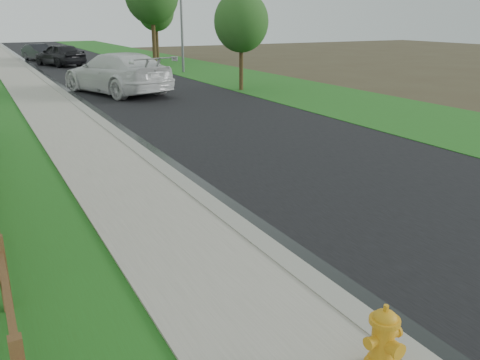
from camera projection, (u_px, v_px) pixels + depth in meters
ground at (358, 349)px, 6.02m from camera, size 120.00×120.00×0.00m
road at (94, 69)px, 37.53m from camera, size 8.00×90.00×0.02m
curb at (34, 71)px, 35.66m from camera, size 0.40×90.00×0.12m
wet_gutter at (39, 71)px, 35.82m from camera, size 0.50×90.00×0.00m
sidewalk at (14, 72)px, 35.08m from camera, size 2.20×90.00×0.10m
verge_far at (181, 65)px, 40.58m from camera, size 6.00×90.00×0.04m
fire_hydrant at (383, 340)px, 5.43m from camera, size 0.51×0.41×0.79m
white_suv at (117, 73)px, 25.47m from camera, size 4.77×7.52×2.03m
dark_car_mid at (60, 55)px, 39.50m from camera, size 3.62×5.46×1.73m
dark_car_far at (39, 52)px, 44.19m from camera, size 2.64×4.51×1.41m
tree_near_right at (241, 22)px, 25.79m from camera, size 2.79×2.79×5.01m
tree_far_right at (156, 11)px, 45.03m from camera, size 3.25×3.25×5.99m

